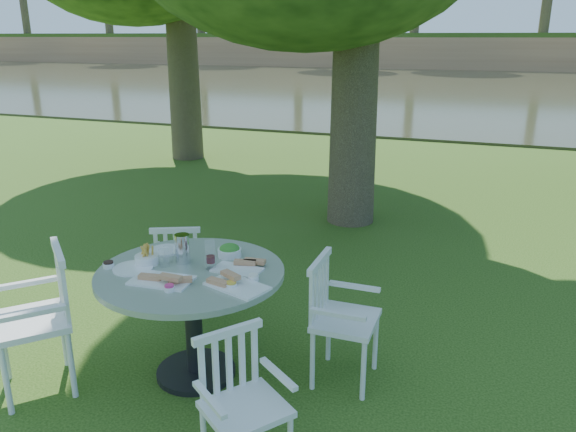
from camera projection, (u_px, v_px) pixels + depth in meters
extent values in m
plane|color=#1C3B0C|center=(280.00, 316.00, 4.85)|extent=(140.00, 140.00, 0.00)
cylinder|color=black|center=(196.00, 371.00, 4.02)|extent=(0.56, 0.56, 0.04)
cylinder|color=black|center=(194.00, 324.00, 3.90)|extent=(0.12, 0.12, 0.72)
cylinder|color=gray|center=(191.00, 273.00, 3.78)|extent=(1.27, 1.27, 0.04)
cylinder|color=white|center=(363.00, 371.00, 3.67)|extent=(0.04, 0.04, 0.44)
cylinder|color=white|center=(375.00, 342.00, 4.02)|extent=(0.04, 0.04, 0.44)
cylinder|color=white|center=(312.00, 361.00, 3.79)|extent=(0.04, 0.04, 0.44)
cylinder|color=white|center=(328.00, 333.00, 4.13)|extent=(0.04, 0.04, 0.44)
cube|color=white|center=(346.00, 320.00, 3.83)|extent=(0.41, 0.45, 0.04)
cube|color=white|center=(319.00, 289.00, 3.83)|extent=(0.04, 0.45, 0.45)
cylinder|color=white|center=(203.00, 279.00, 5.09)|extent=(0.03, 0.03, 0.40)
cylinder|color=white|center=(163.00, 280.00, 5.07)|extent=(0.03, 0.03, 0.40)
cylinder|color=white|center=(201.00, 295.00, 4.79)|extent=(0.03, 0.03, 0.40)
cylinder|color=white|center=(158.00, 296.00, 4.76)|extent=(0.03, 0.03, 0.40)
cube|color=white|center=(180.00, 264.00, 4.86)|extent=(0.53, 0.51, 0.04)
cube|color=white|center=(176.00, 252.00, 4.64)|extent=(0.39, 0.20, 0.41)
cylinder|color=white|center=(4.00, 348.00, 3.89)|extent=(0.04, 0.04, 0.49)
cylinder|color=white|center=(6.00, 381.00, 3.53)|extent=(0.04, 0.04, 0.49)
cylinder|color=white|center=(64.00, 335.00, 4.06)|extent=(0.04, 0.04, 0.49)
cylinder|color=white|center=(72.00, 365.00, 3.69)|extent=(0.04, 0.04, 0.49)
cube|color=white|center=(31.00, 321.00, 3.71)|extent=(0.67, 0.67, 0.04)
cube|color=white|center=(62.00, 284.00, 3.74)|extent=(0.40, 0.37, 0.50)
cylinder|color=white|center=(260.00, 416.00, 3.27)|extent=(0.03, 0.03, 0.40)
cube|color=white|center=(246.00, 409.00, 2.98)|extent=(0.55, 0.55, 0.04)
cube|color=white|center=(229.00, 363.00, 3.06)|extent=(0.27, 0.35, 0.41)
cube|color=white|center=(162.00, 280.00, 3.60)|extent=(0.41, 0.26, 0.01)
cube|color=white|center=(237.00, 286.00, 3.52)|extent=(0.44, 0.34, 0.02)
cube|color=white|center=(237.00, 270.00, 3.77)|extent=(0.33, 0.20, 0.01)
cylinder|color=white|center=(133.00, 268.00, 3.79)|extent=(0.27, 0.27, 0.01)
cylinder|color=white|center=(166.00, 250.00, 4.12)|extent=(0.24, 0.24, 0.01)
cylinder|color=white|center=(147.00, 260.00, 3.87)|extent=(0.16, 0.16, 0.06)
cylinder|color=white|center=(230.00, 252.00, 4.01)|extent=(0.17, 0.17, 0.06)
cylinder|color=silver|center=(182.00, 249.00, 3.87)|extent=(0.10, 0.10, 0.21)
cylinder|color=white|center=(210.00, 255.00, 3.77)|extent=(0.07, 0.07, 0.20)
cylinder|color=white|center=(168.00, 254.00, 3.90)|extent=(0.07, 0.07, 0.11)
cylinder|color=white|center=(164.00, 258.00, 3.83)|extent=(0.07, 0.07, 0.12)
cylinder|color=white|center=(169.00, 289.00, 3.47)|extent=(0.07, 0.07, 0.03)
cylinder|color=white|center=(231.00, 286.00, 3.51)|extent=(0.07, 0.07, 0.03)
cylinder|color=white|center=(253.00, 278.00, 3.62)|extent=(0.07, 0.07, 0.03)
cylinder|color=white|center=(109.00, 265.00, 3.81)|extent=(0.08, 0.08, 0.03)
cube|color=#2F311D|center=(464.00, 89.00, 25.36)|extent=(100.00, 28.00, 0.12)
cube|color=#A0704A|center=(481.00, 54.00, 38.85)|extent=(100.00, 3.00, 2.20)
cube|color=#1C3B0C|center=(487.00, 35.00, 45.15)|extent=(100.00, 18.00, 0.30)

